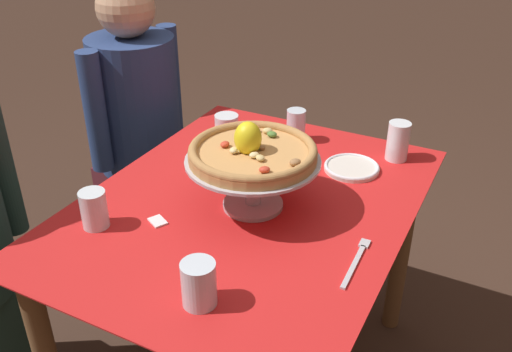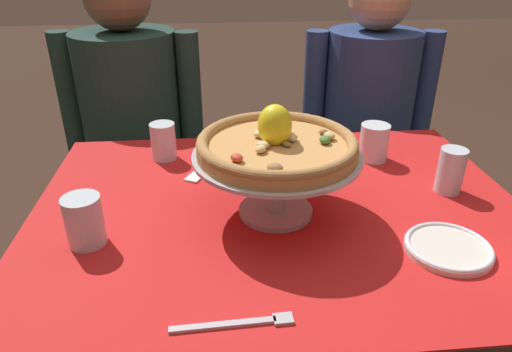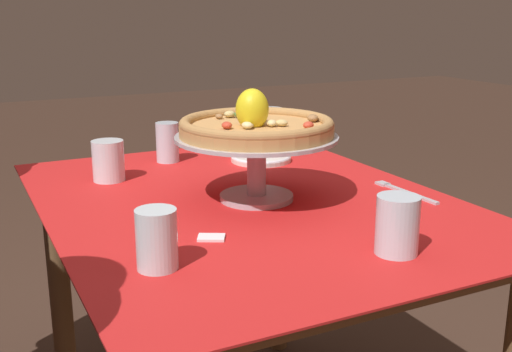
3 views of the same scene
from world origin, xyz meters
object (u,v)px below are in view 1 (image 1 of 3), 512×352
at_px(water_glass_back_left, 94,211).
at_px(dinner_fork, 357,260).
at_px(pizza_stand, 253,173).
at_px(water_glass_side_right, 296,128).
at_px(water_glass_side_left, 199,286).
at_px(water_glass_back_right, 227,131).
at_px(pizza, 253,151).
at_px(side_plate, 352,167).
at_px(sugar_packet, 158,221).
at_px(diner_right, 140,136).
at_px(water_glass_front_right, 398,143).

height_order(water_glass_back_left, dinner_fork, water_glass_back_left).
height_order(pizza_stand, water_glass_side_right, pizza_stand).
relative_size(water_glass_side_right, water_glass_side_left, 1.05).
relative_size(water_glass_back_right, water_glass_side_left, 0.97).
height_order(pizza_stand, pizza, pizza).
relative_size(pizza_stand, water_glass_back_right, 3.56).
relative_size(pizza_stand, side_plate, 2.13).
bearing_deg(dinner_fork, water_glass_side_left, 139.04).
distance_m(pizza_stand, water_glass_back_left, 0.42).
height_order(water_glass_back_left, sugar_packet, water_glass_back_left).
height_order(water_glass_side_right, diner_right, diner_right).
bearing_deg(dinner_fork, water_glass_back_right, 55.28).
xyz_separation_m(water_glass_side_left, diner_right, (0.84, 0.82, -0.19)).
distance_m(water_glass_side_left, side_plate, 0.72).
bearing_deg(diner_right, dinner_fork, -117.07).
xyz_separation_m(pizza_stand, pizza, (-0.00, 0.00, 0.06)).
bearing_deg(sugar_packet, pizza, -45.13).
bearing_deg(side_plate, sugar_packet, 144.55).
relative_size(pizza_stand, water_glass_side_left, 3.44).
relative_size(water_glass_front_right, diner_right, 0.10).
relative_size(dinner_fork, diner_right, 0.17).
bearing_deg(sugar_packet, side_plate, -35.45).
height_order(water_glass_back_right, water_glass_front_right, water_glass_front_right).
height_order(pizza, sugar_packet, pizza).
bearing_deg(water_glass_front_right, sugar_packet, 144.27).
relative_size(water_glass_back_left, water_glass_side_left, 0.98).
bearing_deg(water_glass_back_right, dinner_fork, -124.72).
distance_m(water_glass_back_right, water_glass_side_left, 0.77).
height_order(pizza_stand, water_glass_back_left, pizza_stand).
height_order(water_glass_back_right, water_glass_side_left, water_glass_side_left).
bearing_deg(pizza_stand, sugar_packet, 134.79).
distance_m(water_glass_side_right, diner_right, 0.71).
bearing_deg(side_plate, dinner_fork, -159.60).
distance_m(pizza, sugar_packet, 0.31).
bearing_deg(water_glass_side_right, water_glass_front_right, -85.76).
relative_size(water_glass_back_left, diner_right, 0.09).
xyz_separation_m(water_glass_back_left, dinner_fork, (0.17, -0.65, -0.04)).
bearing_deg(pizza_stand, water_glass_side_right, 8.28).
bearing_deg(pizza_stand, water_glass_back_left, 130.51).
distance_m(water_glass_back_left, sugar_packet, 0.16).
relative_size(side_plate, dinner_fork, 0.84).
height_order(water_glass_side_left, dinner_fork, water_glass_side_left).
distance_m(water_glass_front_right, water_glass_side_left, 0.87).
relative_size(pizza, dinner_fork, 1.69).
bearing_deg(pizza, water_glass_back_left, 130.56).
bearing_deg(pizza, sugar_packet, 134.87).
height_order(water_glass_back_left, water_glass_side_left, water_glass_side_left).
relative_size(pizza, water_glass_side_right, 3.07).
bearing_deg(diner_right, water_glass_back_left, -149.05).
distance_m(pizza, diner_right, 0.93).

